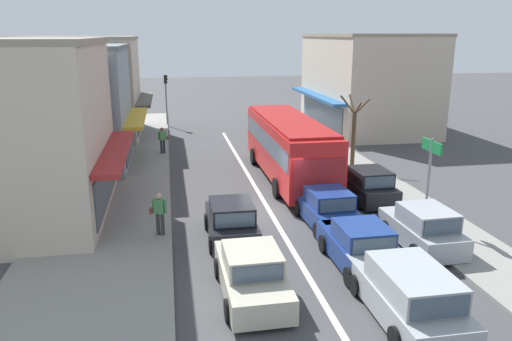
{
  "coord_description": "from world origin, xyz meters",
  "views": [
    {
      "loc": [
        -4.11,
        -19.75,
        7.4
      ],
      "look_at": [
        -0.18,
        2.49,
        1.2
      ],
      "focal_mm": 35.0,
      "sensor_mm": 36.0,
      "label": 1
    }
  ],
  "objects_px": {
    "city_bus": "(288,144)",
    "pedestrian_browsing_midblock": "(159,211)",
    "hatchback_behind_bus_mid": "(231,222)",
    "sedan_adjacent_lane_lead": "(328,209)",
    "pedestrian_with_handbag_near": "(163,139)",
    "parked_hatchback_kerb_front": "(423,229)",
    "parked_hatchback_kerb_second": "(368,186)",
    "street_tree_right": "(354,134)",
    "sedan_behind_bus_near": "(361,248)",
    "directional_road_sign": "(430,162)",
    "traffic_light_downstreet": "(166,92)",
    "wagon_queue_gap_filler": "(408,294)",
    "sedan_adjacent_lane_trail": "(252,274)"
  },
  "relations": [
    {
      "from": "city_bus",
      "to": "pedestrian_browsing_midblock",
      "type": "bearing_deg",
      "value": -133.75
    },
    {
      "from": "hatchback_behind_bus_mid",
      "to": "sedan_adjacent_lane_lead",
      "type": "bearing_deg",
      "value": 11.22
    },
    {
      "from": "city_bus",
      "to": "pedestrian_with_handbag_near",
      "type": "height_order",
      "value": "city_bus"
    },
    {
      "from": "hatchback_behind_bus_mid",
      "to": "parked_hatchback_kerb_front",
      "type": "xyz_separation_m",
      "value": [
        6.65,
        -1.85,
        0.0
      ]
    },
    {
      "from": "parked_hatchback_kerb_second",
      "to": "pedestrian_with_handbag_near",
      "type": "relative_size",
      "value": 2.29
    },
    {
      "from": "parked_hatchback_kerb_second",
      "to": "pedestrian_with_handbag_near",
      "type": "xyz_separation_m",
      "value": [
        -9.24,
        10.67,
        0.36
      ]
    },
    {
      "from": "city_bus",
      "to": "street_tree_right",
      "type": "distance_m",
      "value": 4.49
    },
    {
      "from": "sedan_adjacent_lane_lead",
      "to": "pedestrian_with_handbag_near",
      "type": "height_order",
      "value": "pedestrian_with_handbag_near"
    },
    {
      "from": "sedan_adjacent_lane_lead",
      "to": "parked_hatchback_kerb_second",
      "type": "xyz_separation_m",
      "value": [
        2.74,
        2.61,
        0.05
      ]
    },
    {
      "from": "pedestrian_browsing_midblock",
      "to": "parked_hatchback_kerb_front",
      "type": "bearing_deg",
      "value": -14.95
    },
    {
      "from": "parked_hatchback_kerb_second",
      "to": "sedan_behind_bus_near",
      "type": "bearing_deg",
      "value": -113.99
    },
    {
      "from": "street_tree_right",
      "to": "city_bus",
      "type": "bearing_deg",
      "value": -158.36
    },
    {
      "from": "hatchback_behind_bus_mid",
      "to": "directional_road_sign",
      "type": "distance_m",
      "value": 7.91
    },
    {
      "from": "city_bus",
      "to": "parked_hatchback_kerb_front",
      "type": "distance_m",
      "value": 9.77
    },
    {
      "from": "street_tree_right",
      "to": "hatchback_behind_bus_mid",
      "type": "bearing_deg",
      "value": -131.7
    },
    {
      "from": "hatchback_behind_bus_mid",
      "to": "traffic_light_downstreet",
      "type": "relative_size",
      "value": 0.88
    },
    {
      "from": "sedan_adjacent_lane_lead",
      "to": "wagon_queue_gap_filler",
      "type": "xyz_separation_m",
      "value": [
        -0.05,
        -6.93,
        0.08
      ]
    },
    {
      "from": "sedan_behind_bus_near",
      "to": "parked_hatchback_kerb_second",
      "type": "relative_size",
      "value": 1.13
    },
    {
      "from": "sedan_adjacent_lane_lead",
      "to": "pedestrian_with_handbag_near",
      "type": "xyz_separation_m",
      "value": [
        -6.51,
        13.27,
        0.4
      ]
    },
    {
      "from": "sedan_behind_bus_near",
      "to": "sedan_adjacent_lane_lead",
      "type": "bearing_deg",
      "value": 88.8
    },
    {
      "from": "sedan_adjacent_lane_lead",
      "to": "traffic_light_downstreet",
      "type": "xyz_separation_m",
      "value": [
        -6.19,
        23.61,
        2.19
      ]
    },
    {
      "from": "parked_hatchback_kerb_front",
      "to": "directional_road_sign",
      "type": "distance_m",
      "value": 2.78
    },
    {
      "from": "parked_hatchback_kerb_front",
      "to": "directional_road_sign",
      "type": "relative_size",
      "value": 1.04
    },
    {
      "from": "hatchback_behind_bus_mid",
      "to": "sedan_adjacent_lane_trail",
      "type": "bearing_deg",
      "value": -89.01
    },
    {
      "from": "sedan_adjacent_lane_trail",
      "to": "pedestrian_browsing_midblock",
      "type": "xyz_separation_m",
      "value": [
        -2.68,
        4.76,
        0.4
      ]
    },
    {
      "from": "city_bus",
      "to": "pedestrian_browsing_midblock",
      "type": "height_order",
      "value": "city_bus"
    },
    {
      "from": "city_bus",
      "to": "parked_hatchback_kerb_front",
      "type": "height_order",
      "value": "city_bus"
    },
    {
      "from": "traffic_light_downstreet",
      "to": "directional_road_sign",
      "type": "height_order",
      "value": "traffic_light_downstreet"
    },
    {
      "from": "sedan_adjacent_lane_lead",
      "to": "sedan_behind_bus_near",
      "type": "xyz_separation_m",
      "value": [
        -0.08,
        -3.72,
        0.0
      ]
    },
    {
      "from": "traffic_light_downstreet",
      "to": "wagon_queue_gap_filler",
      "type": "bearing_deg",
      "value": -78.62
    },
    {
      "from": "hatchback_behind_bus_mid",
      "to": "sedan_behind_bus_near",
      "type": "relative_size",
      "value": 0.88
    },
    {
      "from": "pedestrian_with_handbag_near",
      "to": "pedestrian_browsing_midblock",
      "type": "height_order",
      "value": "same"
    },
    {
      "from": "city_bus",
      "to": "street_tree_right",
      "type": "bearing_deg",
      "value": 21.64
    },
    {
      "from": "sedan_behind_bus_near",
      "to": "parked_hatchback_kerb_second",
      "type": "height_order",
      "value": "parked_hatchback_kerb_second"
    },
    {
      "from": "parked_hatchback_kerb_front",
      "to": "parked_hatchback_kerb_second",
      "type": "xyz_separation_m",
      "value": [
        0.07,
        5.25,
        0.0
      ]
    },
    {
      "from": "wagon_queue_gap_filler",
      "to": "traffic_light_downstreet",
      "type": "distance_m",
      "value": 31.23
    },
    {
      "from": "traffic_light_downstreet",
      "to": "pedestrian_browsing_midblock",
      "type": "distance_m",
      "value": 23.86
    },
    {
      "from": "traffic_light_downstreet",
      "to": "pedestrian_browsing_midblock",
      "type": "bearing_deg",
      "value": -90.94
    },
    {
      "from": "pedestrian_browsing_midblock",
      "to": "pedestrian_with_handbag_near",
      "type": "bearing_deg",
      "value": 89.68
    },
    {
      "from": "sedan_adjacent_lane_lead",
      "to": "parked_hatchback_kerb_second",
      "type": "bearing_deg",
      "value": 43.61
    },
    {
      "from": "traffic_light_downstreet",
      "to": "sedan_adjacent_lane_trail",
      "type": "bearing_deg",
      "value": -85.42
    },
    {
      "from": "street_tree_right",
      "to": "parked_hatchback_kerb_second",
      "type": "bearing_deg",
      "value": -103.86
    },
    {
      "from": "traffic_light_downstreet",
      "to": "street_tree_right",
      "type": "xyz_separation_m",
      "value": [
        10.34,
        -15.28,
        -0.88
      ]
    },
    {
      "from": "parked_hatchback_kerb_second",
      "to": "street_tree_right",
      "type": "bearing_deg",
      "value": 76.14
    },
    {
      "from": "sedan_adjacent_lane_trail",
      "to": "sedan_behind_bus_near",
      "type": "height_order",
      "value": "same"
    },
    {
      "from": "sedan_adjacent_lane_trail",
      "to": "pedestrian_browsing_midblock",
      "type": "bearing_deg",
      "value": 119.36
    },
    {
      "from": "sedan_adjacent_lane_trail",
      "to": "hatchback_behind_bus_mid",
      "type": "height_order",
      "value": "hatchback_behind_bus_mid"
    },
    {
      "from": "city_bus",
      "to": "sedan_behind_bus_near",
      "type": "bearing_deg",
      "value": -90.29
    },
    {
      "from": "sedan_adjacent_lane_lead",
      "to": "parked_hatchback_kerb_front",
      "type": "bearing_deg",
      "value": -44.73
    },
    {
      "from": "sedan_adjacent_lane_trail",
      "to": "directional_road_sign",
      "type": "height_order",
      "value": "directional_road_sign"
    }
  ]
}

